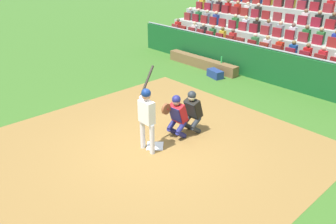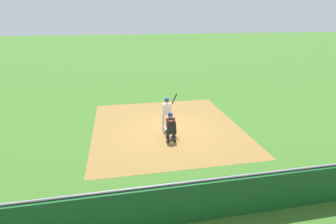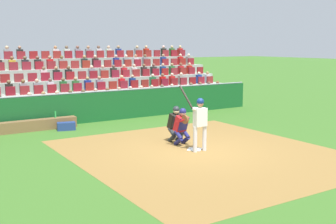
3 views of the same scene
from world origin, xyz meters
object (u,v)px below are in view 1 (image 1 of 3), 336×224
catcher_crouching (177,114)px  water_bottle_on_bench (221,60)px  home_plate_umpire (192,110)px  dugout_bench (202,63)px  equipment_duffel_bag (215,74)px  home_plate_marker (155,146)px  batter_at_plate (147,113)px

catcher_crouching → water_bottle_on_bench: bearing=-62.9°
catcher_crouching → home_plate_umpire: bearing=-99.3°
catcher_crouching → dugout_bench: size_ratio=0.35×
water_bottle_on_bench → equipment_duffel_bag: bearing=109.0°
dugout_bench → water_bottle_on_bench: (-1.05, -0.05, 0.36)m
home_plate_umpire → equipment_duffel_bag: bearing=-58.0°
home_plate_marker → home_plate_umpire: home_plate_umpire is taller
catcher_crouching → dugout_bench: bearing=-54.4°
home_plate_marker → home_plate_umpire: (-0.11, -1.30, 0.69)m
water_bottle_on_bench → home_plate_umpire: bearing=120.5°
batter_at_plate → water_bottle_on_bench: size_ratio=7.70×
home_plate_marker → water_bottle_on_bench: bearing=-66.1°
batter_at_plate → water_bottle_on_bench: 6.86m
home_plate_marker → equipment_duffel_bag: bearing=-65.6°
catcher_crouching → dugout_bench: catcher_crouching is taller
home_plate_marker → home_plate_umpire: size_ratio=0.34×
batter_at_plate → dugout_bench: bearing=-59.2°
dugout_bench → home_plate_umpire: bearing=129.3°
catcher_crouching → equipment_duffel_bag: bearing=-61.9°
batter_at_plate → equipment_duffel_bag: bearing=-66.5°
batter_at_plate → water_bottle_on_bench: batter_at_plate is taller
home_plate_marker → dugout_bench: dugout_bench is taller
catcher_crouching → home_plate_umpire: 0.54m
batter_at_plate → catcher_crouching: size_ratio=1.63×
batter_at_plate → water_bottle_on_bench: bearing=-67.0°
home_plate_marker → equipment_duffel_bag: (2.45, -5.40, 0.14)m
dugout_bench → home_plate_marker: bearing=121.8°
catcher_crouching → batter_at_plate: bearing=88.7°
equipment_duffel_bag → dugout_bench: bearing=-11.1°
home_plate_umpire → batter_at_plate: bearing=85.9°
batter_at_plate → dugout_bench: 7.32m
batter_at_plate → equipment_duffel_bag: batter_at_plate is taller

